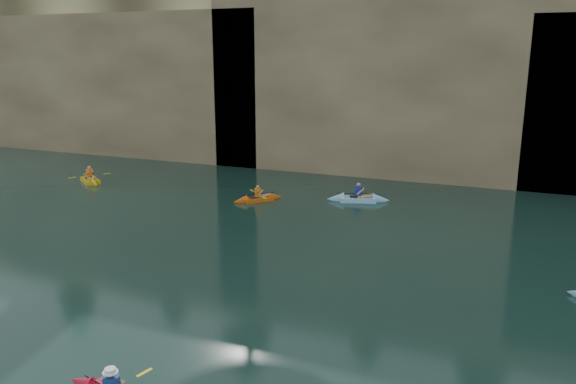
% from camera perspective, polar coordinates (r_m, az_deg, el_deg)
% --- Properties ---
extents(ground, '(160.00, 160.00, 0.00)m').
position_cam_1_polar(ground, '(16.20, -13.89, -13.88)').
color(ground, black).
rests_on(ground, ground).
extents(cliff, '(70.00, 16.00, 12.00)m').
position_cam_1_polar(cliff, '(42.34, 10.63, 11.78)').
color(cliff, '#CDB57D').
rests_on(cliff, ground).
extents(cliff_slab_west, '(26.00, 2.40, 10.56)m').
position_cam_1_polar(cliff_slab_west, '(44.59, -18.16, 10.51)').
color(cliff_slab_west, tan).
rests_on(cliff_slab_west, ground).
extents(cliff_slab_center, '(24.00, 2.40, 11.40)m').
position_cam_1_polar(cliff_slab_center, '(34.71, 11.30, 10.82)').
color(cliff_slab_center, tan).
rests_on(cliff_slab_center, ground).
extents(sea_cave_west, '(4.50, 1.00, 4.00)m').
position_cam_1_polar(sea_cave_west, '(43.11, -16.35, 6.15)').
color(sea_cave_west, black).
rests_on(sea_cave_west, ground).
extents(sea_cave_center, '(3.50, 1.00, 3.20)m').
position_cam_1_polar(sea_cave_center, '(36.19, 1.40, 4.67)').
color(sea_cave_center, black).
rests_on(sea_cave_center, ground).
extents(sea_cave_east, '(5.00, 1.00, 4.50)m').
position_cam_1_polar(sea_cave_east, '(33.77, 24.23, 3.88)').
color(sea_cave_east, black).
rests_on(sea_cave_east, ground).
extents(kayaker_orange, '(2.31, 2.44, 1.04)m').
position_cam_1_polar(kayaker_orange, '(29.02, -3.07, -0.67)').
color(kayaker_orange, '#DA580D').
rests_on(kayaker_orange, ground).
extents(kayaker_yellow, '(2.90, 2.32, 1.23)m').
position_cam_1_polar(kayaker_yellow, '(35.12, -19.46, 1.17)').
color(kayaker_yellow, gold).
rests_on(kayaker_yellow, ground).
extents(kayaker_ltblue_mid, '(3.30, 2.34, 1.23)m').
position_cam_1_polar(kayaker_ltblue_mid, '(29.10, 7.13, -0.67)').
color(kayaker_ltblue_mid, '#98D3FE').
rests_on(kayaker_ltblue_mid, ground).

